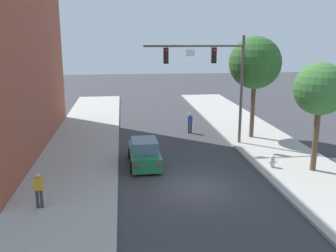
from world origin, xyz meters
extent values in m
plane|color=#38383D|center=(0.00, 0.00, 0.00)|extent=(120.00, 120.00, 0.00)
cube|color=#A8A59E|center=(-6.50, 0.00, 0.07)|extent=(5.00, 60.00, 0.15)
cube|color=#A8A59E|center=(6.50, 0.00, 0.07)|extent=(5.00, 60.00, 0.15)
cylinder|color=#514C47|center=(4.60, 7.46, 3.90)|extent=(0.20, 0.20, 7.50)
cylinder|color=#514C47|center=(1.21, 7.46, 6.95)|extent=(6.78, 0.14, 0.14)
cube|color=black|center=(2.57, 7.46, 6.33)|extent=(0.32, 0.28, 1.05)
sphere|color=red|center=(2.57, 7.31, 6.66)|extent=(0.18, 0.18, 0.18)
sphere|color=#2D2823|center=(2.57, 7.31, 6.33)|extent=(0.18, 0.18, 0.18)
sphere|color=#2D2823|center=(2.57, 7.31, 6.00)|extent=(0.18, 0.18, 0.18)
cube|color=black|center=(-0.69, 7.46, 6.33)|extent=(0.32, 0.28, 1.05)
sphere|color=red|center=(-0.69, 7.31, 6.66)|extent=(0.18, 0.18, 0.18)
sphere|color=#2D2823|center=(-0.69, 7.31, 6.33)|extent=(0.18, 0.18, 0.18)
sphere|color=#2D2823|center=(-0.69, 7.31, 6.00)|extent=(0.18, 0.18, 0.18)
cube|color=white|center=(0.94, 7.44, 6.50)|extent=(0.60, 0.03, 0.44)
cube|color=#1E663D|center=(-2.43, 3.96, 0.56)|extent=(1.81, 4.24, 0.80)
cube|color=slate|center=(-2.42, 3.81, 1.28)|extent=(1.55, 2.04, 0.64)
cylinder|color=black|center=(-3.27, 5.24, 0.32)|extent=(0.24, 0.65, 0.64)
cylinder|color=black|center=(-1.65, 5.29, 0.32)|extent=(0.24, 0.65, 0.64)
cylinder|color=black|center=(-3.20, 2.64, 0.32)|extent=(0.24, 0.65, 0.64)
cylinder|color=black|center=(-1.58, 2.68, 0.32)|extent=(0.24, 0.65, 0.64)
cube|color=red|center=(-3.01, 1.83, 0.68)|extent=(0.20, 0.05, 0.14)
cube|color=red|center=(-1.73, 1.86, 0.68)|extent=(0.20, 0.05, 0.14)
cylinder|color=#333338|center=(-7.50, -1.63, 0.57)|extent=(0.14, 0.14, 0.85)
cylinder|color=#333338|center=(-7.32, -1.63, 0.57)|extent=(0.14, 0.14, 0.85)
cube|color=orange|center=(-7.41, -1.63, 1.28)|extent=(0.36, 0.22, 0.56)
sphere|color=tan|center=(-7.41, -1.63, 1.68)|extent=(0.22, 0.22, 0.22)
cylinder|color=#232847|center=(1.57, 11.07, 0.42)|extent=(0.14, 0.14, 0.85)
cylinder|color=#232847|center=(1.75, 11.07, 0.42)|extent=(0.14, 0.14, 0.85)
cube|color=#2D4799|center=(1.66, 11.07, 1.13)|extent=(0.36, 0.22, 0.56)
sphere|color=tan|center=(1.66, 11.07, 1.53)|extent=(0.22, 0.22, 0.22)
cylinder|color=#B2B2B7|center=(4.93, 2.18, 0.43)|extent=(0.24, 0.24, 0.55)
sphere|color=#B2B2B7|center=(4.93, 2.18, 0.76)|extent=(0.22, 0.22, 0.22)
cylinder|color=#B2B2B7|center=(4.75, 2.18, 0.45)|extent=(0.12, 0.09, 0.09)
cylinder|color=#B2B2B7|center=(5.11, 2.18, 0.45)|extent=(0.12, 0.09, 0.09)
cylinder|color=brown|center=(7.03, 1.45, 1.94)|extent=(0.32, 0.32, 3.58)
sphere|color=#387033|center=(7.03, 1.45, 4.80)|extent=(2.87, 2.87, 2.87)
cylinder|color=brown|center=(6.00, 8.88, 2.22)|extent=(0.32, 0.32, 4.13)
sphere|color=#2D6028|center=(6.00, 8.88, 5.71)|extent=(3.80, 3.80, 3.80)
camera|label=1|loc=(-3.63, -17.47, 7.57)|focal=39.83mm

